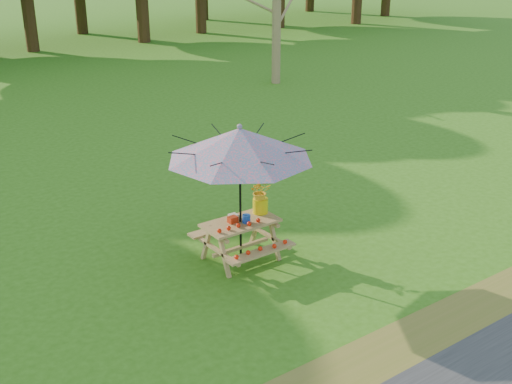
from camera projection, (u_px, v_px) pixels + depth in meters
ground at (410, 218)px, 11.82m from camera, size 120.00×120.00×0.00m
picnic_table at (241, 241)px, 10.20m from camera, size 1.20×1.32×0.67m
patio_umbrella at (240, 144)px, 9.60m from camera, size 2.62×2.62×2.26m
produce_bins at (239, 218)px, 10.05m from camera, size 0.31×0.38×0.13m
tomatoes_row at (239, 226)px, 9.84m from camera, size 0.77×0.13×0.07m
flower_bucket at (260, 196)px, 10.28m from camera, size 0.42×0.39×0.56m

